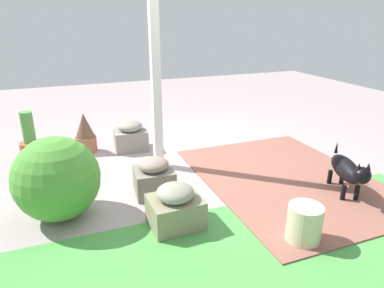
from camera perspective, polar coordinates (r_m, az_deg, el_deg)
ground_plane at (r=4.24m, az=-0.18°, el=-3.73°), size 12.00×12.00×0.00m
brick_path at (r=4.06m, az=15.42°, el=-5.53°), size 1.80×2.40×0.02m
porch_pillar at (r=3.94m, az=-6.15°, el=13.32°), size 0.10×0.10×2.51m
stone_planter_nearest at (r=4.79m, az=-10.15°, el=1.31°), size 0.46×0.38×0.41m
stone_planter_mid at (r=3.58m, az=-6.33°, el=-5.48°), size 0.42×0.40×0.39m
stone_planter_far at (r=3.05m, az=-2.78°, el=-10.38°), size 0.46×0.39×0.39m
round_shrub at (r=3.30m, az=-21.53°, el=-5.36°), size 0.77×0.77×0.77m
terracotta_pot_spiky at (r=4.82m, az=-17.31°, el=1.62°), size 0.28×0.28×0.54m
terracotta_pot_broad at (r=4.25m, az=-23.34°, el=-1.39°), size 0.35×0.35×0.44m
terracotta_pot_tall at (r=4.78m, az=-25.20°, el=0.03°), size 0.27×0.27×0.64m
dog at (r=3.82m, az=24.40°, el=-3.98°), size 0.39×0.69×0.48m
ceramic_urn at (r=2.99m, az=18.12°, el=-12.49°), size 0.28×0.28×0.33m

